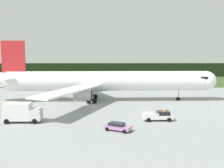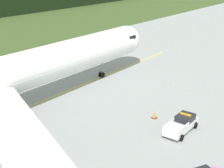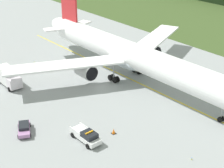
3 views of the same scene
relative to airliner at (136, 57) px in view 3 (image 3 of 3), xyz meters
The scene contains 9 objects.
ground 9.26m from the airliner, 106.39° to the right, with size 320.00×320.00×0.00m, color gray.
taxiway_centerline_main 5.19m from the airliner, ahead, with size 80.57×0.30×0.01m, color yellow.
airliner is the anchor object (origin of this frame).
ops_pickup_truck 22.62m from the airliner, 61.14° to the right, with size 5.56×2.32×1.94m.
catering_truck 24.94m from the airliner, 124.78° to the right, with size 6.56×2.72×3.68m.
staff_car 26.00m from the airliner, 83.53° to the right, with size 4.59×3.42×1.30m.
apron_cone 19.72m from the airliner, 52.22° to the right, with size 0.65×0.65×0.81m.
taxiway_edge_light_east 26.20m from the airliner, 25.17° to the right, with size 0.12×0.12×0.37m.
taxiway_edge_light_west 24.98m from the airliner, 153.45° to the right, with size 0.12×0.12×0.36m.
Camera 3 is at (48.52, -35.94, 29.61)m, focal length 56.26 mm.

